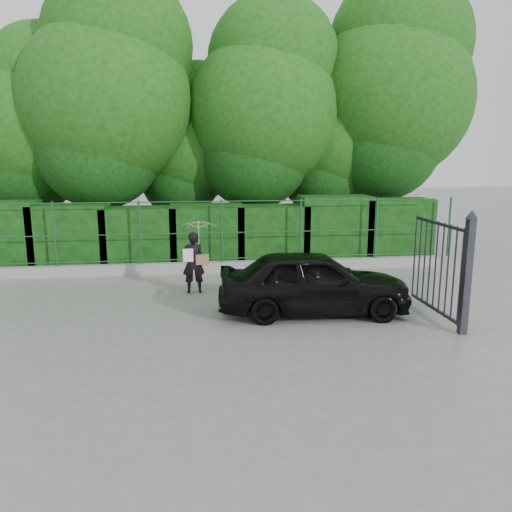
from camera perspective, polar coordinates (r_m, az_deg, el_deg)
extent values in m
plane|color=gray|center=(10.20, -4.52, -7.66)|extent=(80.00, 80.00, 0.00)
cube|color=#9E9E99|center=(14.49, -5.44, -1.28)|extent=(14.00, 0.25, 0.30)
cylinder|color=#1C4B28|center=(14.77, -22.04, 2.32)|extent=(0.06, 0.06, 1.80)
cylinder|color=#1C4B28|center=(14.36, -13.13, 2.62)|extent=(0.06, 0.06, 1.80)
cylinder|color=#1C4B28|center=(14.31, -3.92, 2.86)|extent=(0.06, 0.06, 1.80)
cylinder|color=#1C4B28|center=(14.63, 5.12, 3.03)|extent=(0.06, 0.06, 1.80)
cylinder|color=#1C4B28|center=(15.29, 13.58, 3.12)|extent=(0.06, 0.06, 1.80)
cylinder|color=#1C4B28|center=(16.25, 21.19, 3.14)|extent=(0.06, 0.06, 1.80)
cylinder|color=#1C4B28|center=(14.44, -5.46, -0.31)|extent=(13.60, 0.03, 0.03)
cylinder|color=#1C4B28|center=(14.30, -5.52, 2.63)|extent=(13.60, 0.03, 0.03)
cylinder|color=#1C4B28|center=(14.19, -5.59, 6.22)|extent=(13.60, 0.03, 0.03)
cube|color=black|center=(16.28, -27.26, 1.99)|extent=(2.20, 1.20, 2.02)
cube|color=black|center=(15.72, -20.37, 2.05)|extent=(2.20, 1.20, 1.92)
cube|color=black|center=(15.40, -13.09, 2.09)|extent=(2.20, 1.20, 1.81)
cube|color=black|center=(15.32, -5.63, 2.39)|extent=(2.20, 1.20, 1.87)
cube|color=black|center=(15.51, 1.78, 2.46)|extent=(2.20, 1.20, 1.82)
cube|color=black|center=(15.93, 8.91, 3.06)|extent=(2.20, 1.20, 2.09)
cube|color=black|center=(16.61, 15.56, 2.93)|extent=(2.20, 1.20, 1.98)
cylinder|color=black|center=(18.40, -23.44, 5.98)|extent=(0.36, 0.36, 3.75)
sphere|color=#14470F|center=(18.35, -24.01, 12.98)|extent=(4.50, 4.50, 4.50)
cylinder|color=black|center=(17.05, -16.12, 7.38)|extent=(0.36, 0.36, 4.50)
sphere|color=#14470F|center=(17.10, -16.64, 16.43)|extent=(5.40, 5.40, 5.40)
cylinder|color=black|center=(18.21, -7.56, 5.98)|extent=(0.36, 0.36, 3.25)
sphere|color=#14470F|center=(18.13, -7.73, 12.13)|extent=(3.90, 3.90, 3.90)
cylinder|color=black|center=(17.34, 0.75, 7.47)|extent=(0.36, 0.36, 4.25)
sphere|color=#14470F|center=(17.35, 0.77, 15.90)|extent=(5.10, 5.10, 5.10)
cylinder|color=black|center=(18.57, 8.15, 6.46)|extent=(0.36, 0.36, 3.50)
sphere|color=#14470F|center=(18.51, 8.33, 12.95)|extent=(4.20, 4.20, 4.20)
cylinder|color=black|center=(18.78, 14.48, 8.18)|extent=(0.36, 0.36, 4.75)
sphere|color=#14470F|center=(18.85, 14.93, 16.86)|extent=(5.70, 5.70, 5.70)
cube|color=#25252B|center=(10.07, 22.92, -2.28)|extent=(0.14, 0.14, 2.20)
cone|color=#25252B|center=(9.88, 23.45, 4.39)|extent=(0.22, 0.22, 0.16)
cube|color=#25252B|center=(11.28, 19.63, -5.62)|extent=(0.05, 2.00, 0.06)
cube|color=#25252B|center=(10.91, 20.26, 3.46)|extent=(0.05, 2.00, 0.06)
cylinder|color=#25252B|center=(10.25, 22.34, -2.29)|extent=(0.04, 0.04, 1.90)
cylinder|color=#25252B|center=(10.46, 21.67, -1.98)|extent=(0.04, 0.04, 1.90)
cylinder|color=#25252B|center=(10.67, 21.03, -1.67)|extent=(0.04, 0.04, 1.90)
cylinder|color=#25252B|center=(10.89, 20.42, -1.38)|extent=(0.04, 0.04, 1.90)
cylinder|color=#25252B|center=(11.11, 19.82, -1.10)|extent=(0.04, 0.04, 1.90)
cylinder|color=#25252B|center=(11.32, 19.25, -0.83)|extent=(0.04, 0.04, 1.90)
cylinder|color=#25252B|center=(11.54, 18.71, -0.57)|extent=(0.04, 0.04, 1.90)
cylinder|color=#25252B|center=(11.76, 18.18, -0.32)|extent=(0.04, 0.04, 1.90)
cylinder|color=#25252B|center=(11.98, 17.67, -0.07)|extent=(0.04, 0.04, 1.90)
imported|color=black|center=(12.27, -7.18, -0.75)|extent=(0.56, 0.38, 1.52)
imported|color=white|center=(12.21, -6.55, 2.21)|extent=(0.88, 0.90, 0.81)
cube|color=olive|center=(12.18, -6.15, -0.40)|extent=(0.32, 0.15, 0.24)
cube|color=white|center=(12.11, -7.77, 0.08)|extent=(0.25, 0.02, 0.32)
imported|color=black|center=(10.69, 6.58, -2.95)|extent=(4.14, 1.91, 1.38)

